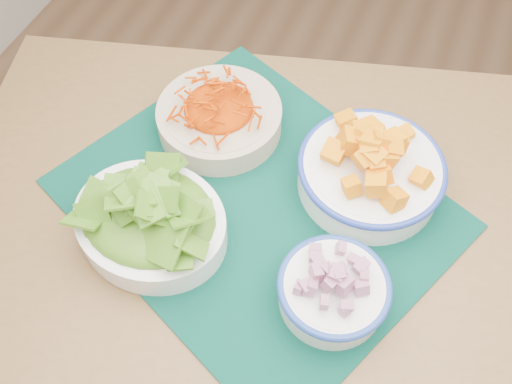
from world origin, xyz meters
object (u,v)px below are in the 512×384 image
table (295,262)px  placemat (256,203)px  carrot_bowl (219,113)px  onion_bowl (334,288)px  lettuce_bowl (149,216)px  squash_bowl (372,166)px

table → placemat: bearing=150.4°
placemat → carrot_bowl: carrot_bowl is taller
placemat → carrot_bowl: 0.17m
carrot_bowl → onion_bowl: carrot_bowl is taller
placemat → onion_bowl: bearing=-11.0°
table → lettuce_bowl: size_ratio=5.04×
table → onion_bowl: size_ratio=6.83×
squash_bowl → lettuce_bowl: 0.35m
onion_bowl → table: bearing=131.1°
carrot_bowl → lettuce_bowl: size_ratio=0.99×
table → placemat: size_ratio=2.32×
squash_bowl → onion_bowl: bearing=-88.3°
carrot_bowl → lettuce_bowl: bearing=-92.3°
carrot_bowl → onion_bowl: (0.27, -0.23, -0.00)m
lettuce_bowl → onion_bowl: 0.28m
placemat → squash_bowl: 0.19m
placemat → carrot_bowl: (-0.11, 0.12, 0.04)m
carrot_bowl → lettuce_bowl: lettuce_bowl is taller
table → onion_bowl: bearing=-64.1°
placemat → lettuce_bowl: size_ratio=2.17×
table → squash_bowl: 0.21m
carrot_bowl → squash_bowl: (0.27, -0.02, 0.01)m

